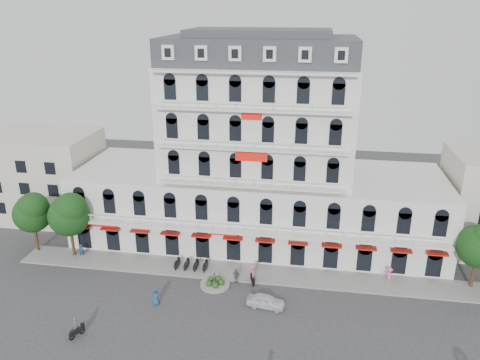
# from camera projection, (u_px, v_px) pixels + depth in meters

# --- Properties ---
(ground) EXTENTS (120.00, 120.00, 0.00)m
(ground) POSITION_uv_depth(u_px,v_px,m) (233.00, 323.00, 44.18)
(ground) COLOR #38383A
(ground) RESTS_ON ground
(sidewalk) EXTENTS (53.00, 4.00, 0.16)m
(sidewalk) POSITION_uv_depth(u_px,v_px,m) (247.00, 272.00, 52.48)
(sidewalk) COLOR gray
(sidewalk) RESTS_ON ground
(main_building) EXTENTS (45.00, 15.00, 25.80)m
(main_building) POSITION_uv_depth(u_px,v_px,m) (258.00, 164.00, 57.36)
(main_building) COLOR silver
(main_building) RESTS_ON ground
(flank_building_west) EXTENTS (14.00, 10.00, 12.00)m
(flank_building_west) POSITION_uv_depth(u_px,v_px,m) (46.00, 176.00, 65.11)
(flank_building_west) COLOR beige
(flank_building_west) RESTS_ON ground
(traffic_island) EXTENTS (3.20, 3.20, 1.60)m
(traffic_island) POSITION_uv_depth(u_px,v_px,m) (215.00, 283.00, 50.10)
(traffic_island) COLOR gray
(traffic_island) RESTS_ON ground
(parked_scooter_row) EXTENTS (4.40, 1.80, 1.10)m
(parked_scooter_row) POSITION_uv_depth(u_px,v_px,m) (191.00, 269.00, 53.28)
(parked_scooter_row) COLOR black
(parked_scooter_row) RESTS_ON ground
(tree_west_outer) EXTENTS (4.50, 4.48, 7.76)m
(tree_west_outer) POSITION_uv_depth(u_px,v_px,m) (32.00, 211.00, 55.45)
(tree_west_outer) COLOR #382314
(tree_west_outer) RESTS_ON ground
(tree_west_inner) EXTENTS (4.76, 4.76, 8.25)m
(tree_west_inner) POSITION_uv_depth(u_px,v_px,m) (69.00, 213.00, 54.12)
(tree_west_inner) COLOR #382314
(tree_west_inner) RESTS_ON ground
(tree_east_inner) EXTENTS (4.40, 4.37, 7.57)m
(tree_east_inner) POSITION_uv_depth(u_px,v_px,m) (480.00, 244.00, 47.99)
(tree_east_inner) COLOR #382314
(tree_east_inner) RESTS_ON ground
(parked_car) EXTENTS (3.97, 1.97, 1.30)m
(parked_car) POSITION_uv_depth(u_px,v_px,m) (266.00, 301.00, 46.42)
(parked_car) COLOR white
(parked_car) RESTS_ON ground
(rider_west) EXTENTS (0.99, 1.57, 1.99)m
(rider_west) POSITION_uv_depth(u_px,v_px,m) (76.00, 329.00, 42.13)
(rider_west) COLOR black
(rider_west) RESTS_ON ground
(rider_center) EXTENTS (0.96, 1.67, 2.29)m
(rider_center) POSITION_uv_depth(u_px,v_px,m) (252.00, 274.00, 50.14)
(rider_center) COLOR black
(rider_center) RESTS_ON ground
(pedestrian_left) EXTENTS (1.02, 0.81, 1.84)m
(pedestrian_left) POSITION_uv_depth(u_px,v_px,m) (156.00, 297.00, 46.69)
(pedestrian_left) COLOR navy
(pedestrian_left) RESTS_ON ground
(pedestrian_mid) EXTENTS (1.06, 0.59, 1.71)m
(pedestrian_mid) POSITION_uv_depth(u_px,v_px,m) (236.00, 276.00, 50.36)
(pedestrian_mid) COLOR #505057
(pedestrian_mid) RESTS_ON ground
(pedestrian_right) EXTENTS (1.23, 0.71, 1.90)m
(pedestrian_right) POSITION_uv_depth(u_px,v_px,m) (389.00, 275.00, 50.32)
(pedestrian_right) COLOR #CF6EA0
(pedestrian_right) RESTS_ON ground
(pedestrian_far) EXTENTS (0.74, 0.69, 1.69)m
(pedestrian_far) POSITION_uv_depth(u_px,v_px,m) (82.00, 250.00, 55.68)
(pedestrian_far) COLOR navy
(pedestrian_far) RESTS_ON ground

